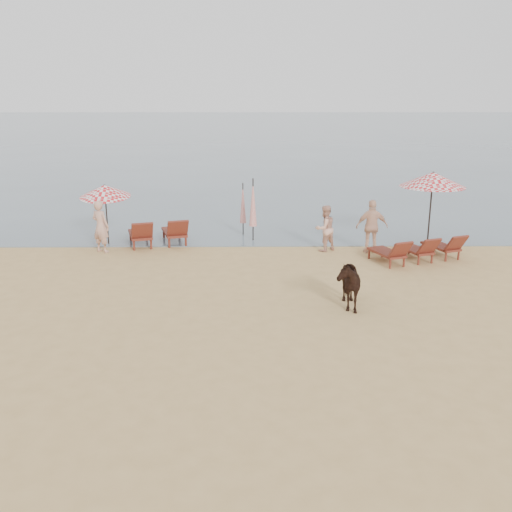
% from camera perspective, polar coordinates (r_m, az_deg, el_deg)
% --- Properties ---
extents(ground, '(120.00, 120.00, 0.00)m').
position_cam_1_polar(ground, '(11.20, 0.27, -12.60)').
color(ground, tan).
rests_on(ground, ground).
extents(sea, '(160.00, 140.00, 0.06)m').
position_cam_1_polar(sea, '(89.98, -0.51, 12.67)').
color(sea, '#51606B').
rests_on(sea, ground).
extents(lounger_cluster_left, '(2.43, 2.37, 0.71)m').
position_cam_1_polar(lounger_cluster_left, '(20.92, -9.76, 2.35)').
color(lounger_cluster_left, maroon).
rests_on(lounger_cluster_left, ground).
extents(lounger_cluster_right, '(3.21, 2.54, 0.62)m').
position_cam_1_polar(lounger_cluster_right, '(19.45, 15.94, 0.73)').
color(lounger_cluster_right, maroon).
rests_on(lounger_cluster_right, ground).
extents(umbrella_open_left_b, '(1.80, 1.83, 2.29)m').
position_cam_1_polar(umbrella_open_left_b, '(21.12, -14.88, 6.31)').
color(umbrella_open_left_b, black).
rests_on(umbrella_open_left_b, ground).
extents(umbrella_open_right, '(2.25, 2.25, 2.74)m').
position_cam_1_polar(umbrella_open_right, '(20.75, 17.26, 7.32)').
color(umbrella_open_right, black).
rests_on(umbrella_open_right, ground).
extents(umbrella_closed_left, '(0.25, 0.25, 2.04)m').
position_cam_1_polar(umbrella_closed_left, '(21.96, -1.31, 5.28)').
color(umbrella_closed_left, black).
rests_on(umbrella_closed_left, ground).
extents(umbrella_closed_right, '(0.29, 0.29, 2.35)m').
position_cam_1_polar(umbrella_closed_right, '(21.06, -0.30, 5.34)').
color(umbrella_closed_right, black).
rests_on(umbrella_closed_right, ground).
extents(cow, '(0.77, 1.63, 1.36)m').
position_cam_1_polar(cow, '(14.87, 8.93, -2.51)').
color(cow, black).
rests_on(cow, ground).
extents(beachgoer_left, '(0.79, 0.70, 1.82)m').
position_cam_1_polar(beachgoer_left, '(20.39, -15.27, 2.88)').
color(beachgoer_left, tan).
rests_on(beachgoer_left, ground).
extents(beachgoer_right_a, '(0.99, 0.93, 1.61)m').
position_cam_1_polar(beachgoer_right_a, '(19.99, 6.90, 2.76)').
color(beachgoer_right_a, tan).
rests_on(beachgoer_right_a, ground).
extents(beachgoer_right_b, '(1.09, 0.46, 1.86)m').
position_cam_1_polar(beachgoer_right_b, '(19.98, 11.52, 2.90)').
color(beachgoer_right_b, '#E1AC8C').
rests_on(beachgoer_right_b, ground).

